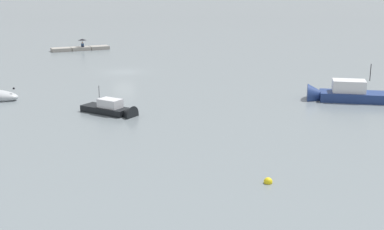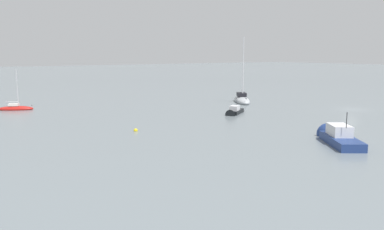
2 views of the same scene
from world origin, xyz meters
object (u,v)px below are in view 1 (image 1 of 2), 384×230
person_seated_blue_left (83,45)px  motorboat_black_mid (113,111)px  motorboat_navy_near (343,96)px  mooring_buoy_near (268,182)px  umbrella_open_black (82,40)px

person_seated_blue_left → motorboat_black_mid: size_ratio=0.15×
motorboat_navy_near → motorboat_black_mid: motorboat_navy_near is taller
mooring_buoy_near → motorboat_black_mid: bearing=-79.8°
motorboat_black_mid → motorboat_navy_near: bearing=135.9°
motorboat_navy_near → mooring_buoy_near: size_ratio=16.02×
umbrella_open_black → motorboat_black_mid: motorboat_black_mid is taller
motorboat_navy_near → mooring_buoy_near: bearing=165.2°
mooring_buoy_near → person_seated_blue_left: bearing=-94.0°
person_seated_blue_left → motorboat_black_mid: bearing=81.3°
person_seated_blue_left → motorboat_black_mid: (7.29, 40.69, -0.48)m
person_seated_blue_left → umbrella_open_black: (-0.00, -0.06, 0.86)m
umbrella_open_black → motorboat_navy_near: motorboat_navy_near is taller
person_seated_blue_left → umbrella_open_black: size_ratio=0.56×
mooring_buoy_near → motorboat_navy_near: bearing=-140.7°
person_seated_blue_left → mooring_buoy_near: 58.68m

